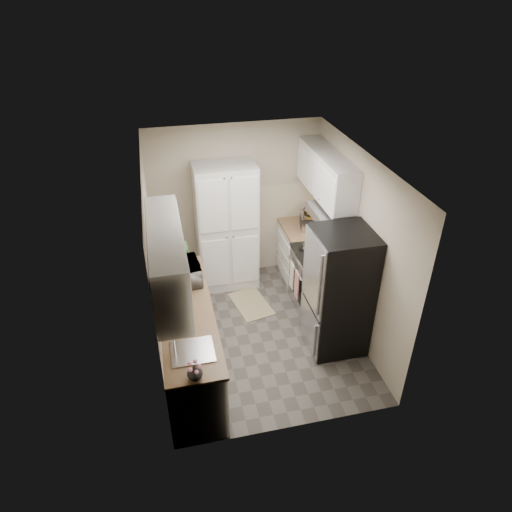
# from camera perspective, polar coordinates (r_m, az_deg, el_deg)

# --- Properties ---
(ground) EXTENTS (3.20, 3.20, 0.00)m
(ground) POSITION_cam_1_polar(r_m,az_deg,el_deg) (6.48, 0.39, -9.53)
(ground) COLOR #56514C
(ground) RESTS_ON ground
(room_shell) EXTENTS (2.64, 3.24, 2.52)m
(room_shell) POSITION_cam_1_polar(r_m,az_deg,el_deg) (5.52, 0.29, 3.11)
(room_shell) COLOR #B1A78F
(room_shell) RESTS_ON ground
(pantry_cabinet) EXTENTS (0.90, 0.55, 2.00)m
(pantry_cabinet) POSITION_cam_1_polar(r_m,az_deg,el_deg) (6.93, -3.69, 3.56)
(pantry_cabinet) COLOR silver
(pantry_cabinet) RESTS_ON ground
(base_cabinet_left) EXTENTS (0.60, 2.30, 0.88)m
(base_cabinet_left) POSITION_cam_1_polar(r_m,az_deg,el_deg) (5.77, -8.37, -10.38)
(base_cabinet_left) COLOR silver
(base_cabinet_left) RESTS_ON ground
(countertop_left) EXTENTS (0.63, 2.33, 0.04)m
(countertop_left) POSITION_cam_1_polar(r_m,az_deg,el_deg) (5.47, -8.74, -6.81)
(countertop_left) COLOR #846647
(countertop_left) RESTS_ON base_cabinet_left
(base_cabinet_right) EXTENTS (0.60, 0.80, 0.88)m
(base_cabinet_right) POSITION_cam_1_polar(r_m,az_deg,el_deg) (7.36, 5.79, 0.25)
(base_cabinet_right) COLOR silver
(base_cabinet_right) RESTS_ON ground
(countertop_right) EXTENTS (0.63, 0.83, 0.04)m
(countertop_right) POSITION_cam_1_polar(r_m,az_deg,el_deg) (7.13, 5.98, 3.40)
(countertop_right) COLOR #846647
(countertop_right) RESTS_ON base_cabinet_right
(electric_range) EXTENTS (0.71, 0.78, 1.13)m
(electric_range) POSITION_cam_1_polar(r_m,az_deg,el_deg) (6.71, 7.77, -2.99)
(electric_range) COLOR #B7B7BC
(electric_range) RESTS_ON ground
(refrigerator) EXTENTS (0.70, 0.72, 1.70)m
(refrigerator) POSITION_cam_1_polar(r_m,az_deg,el_deg) (5.89, 10.31, -4.40)
(refrigerator) COLOR #B7B7BC
(refrigerator) RESTS_ON ground
(microwave) EXTENTS (0.38, 0.52, 0.27)m
(microwave) POSITION_cam_1_polar(r_m,az_deg,el_deg) (5.86, -8.64, -2.00)
(microwave) COLOR silver
(microwave) RESTS_ON countertop_left
(wine_bottle) EXTENTS (0.06, 0.06, 0.26)m
(wine_bottle) POSITION_cam_1_polar(r_m,az_deg,el_deg) (6.10, -10.34, -0.70)
(wine_bottle) COLOR black
(wine_bottle) RESTS_ON countertop_left
(flower_vase) EXTENTS (0.15, 0.15, 0.16)m
(flower_vase) POSITION_cam_1_polar(r_m,az_deg,el_deg) (4.59, -7.66, -14.22)
(flower_vase) COLOR silver
(flower_vase) RESTS_ON countertop_left
(cutting_board) EXTENTS (0.02, 0.23, 0.29)m
(cutting_board) POSITION_cam_1_polar(r_m,az_deg,el_deg) (6.20, -8.45, 0.22)
(cutting_board) COLOR #368D39
(cutting_board) RESTS_ON countertop_left
(toaster_oven) EXTENTS (0.39, 0.45, 0.23)m
(toaster_oven) POSITION_cam_1_polar(r_m,az_deg,el_deg) (7.10, 6.83, 4.40)
(toaster_oven) COLOR #A2A1A6
(toaster_oven) RESTS_ON countertop_right
(fruit_basket) EXTENTS (0.28, 0.28, 0.11)m
(fruit_basket) POSITION_cam_1_polar(r_m,az_deg,el_deg) (7.04, 6.94, 5.67)
(fruit_basket) COLOR orange
(fruit_basket) RESTS_ON toaster_oven
(kitchen_mat) EXTENTS (0.62, 0.83, 0.01)m
(kitchen_mat) POSITION_cam_1_polar(r_m,az_deg,el_deg) (6.97, -0.61, -5.99)
(kitchen_mat) COLOR tan
(kitchen_mat) RESTS_ON ground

